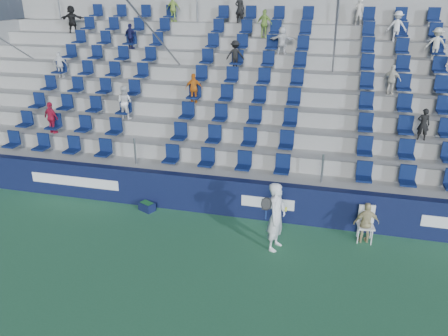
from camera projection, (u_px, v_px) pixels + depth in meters
The scene contains 7 objects.
ground at pixel (189, 271), 10.97m from camera, with size 70.00×70.00×0.00m, color #2F6E47.
sponsor_wall at pixel (221, 196), 13.56m from camera, with size 24.00×0.32×1.20m.
grandstand at pixel (252, 107), 17.54m from camera, with size 24.00×8.17×6.63m.
tennis_player at pixel (276, 216), 11.58m from camera, with size 0.71×0.80×1.93m.
line_judge_chair at pixel (366, 221), 12.15m from camera, with size 0.50×0.52×1.02m.
line_judge at pixel (366, 223), 12.00m from camera, with size 0.71×0.29×1.21m, color tan.
ball_bin at pixel (147, 206), 13.90m from camera, with size 0.58×0.50×0.28m.
Camera 1 is at (3.09, -8.65, 6.58)m, focal length 35.00 mm.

